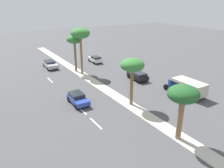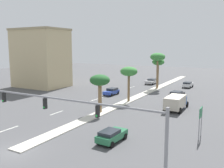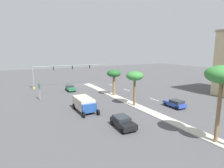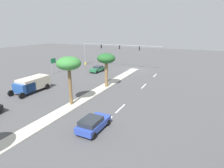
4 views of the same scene
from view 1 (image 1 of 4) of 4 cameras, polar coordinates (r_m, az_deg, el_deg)
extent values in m
plane|color=#4C4C4F|center=(30.66, 2.51, -4.26)|extent=(160.00, 160.00, 0.00)
cube|color=beige|center=(36.54, -4.12, 0.10)|extent=(1.80, 67.35, 0.12)
cube|color=silver|center=(25.35, -4.20, -10.11)|extent=(0.20, 2.80, 0.01)
cube|color=silver|center=(28.33, -7.82, -6.68)|extent=(0.20, 2.80, 0.01)
cube|color=silver|center=(39.71, -15.71, 0.99)|extent=(0.20, 2.80, 0.01)
cylinder|color=olive|center=(22.57, 17.18, -8.68)|extent=(0.55, 0.55, 4.28)
ellipsoid|color=#235B28|center=(21.42, 17.93, -2.47)|extent=(3.00, 3.00, 1.65)
cylinder|color=brown|center=(28.51, 5.07, -0.78)|extent=(0.41, 0.41, 4.83)
ellipsoid|color=#387F38|center=(27.56, 5.27, 4.91)|extent=(3.03, 3.03, 1.67)
cylinder|color=brown|center=(42.51, -9.43, 6.92)|extent=(0.41, 0.41, 5.60)
ellipsoid|color=#387F38|center=(41.84, -9.70, 11.31)|extent=(2.88, 2.88, 1.58)
cylinder|color=olive|center=(40.93, -7.91, 7.30)|extent=(0.41, 0.41, 6.77)
ellipsoid|color=#387F38|center=(40.19, -8.20, 12.82)|extent=(3.42, 3.42, 1.88)
cube|color=#B2B2B7|center=(46.66, -15.62, 4.81)|extent=(2.11, 4.58, 0.68)
cube|color=#262B33|center=(47.06, -15.87, 5.58)|extent=(1.86, 2.54, 0.38)
cylinder|color=black|center=(45.52, -13.89, 4.13)|extent=(0.24, 0.65, 0.64)
cylinder|color=black|center=(45.06, -16.18, 3.73)|extent=(0.24, 0.65, 0.64)
cylinder|color=black|center=(48.46, -15.01, 5.04)|extent=(0.24, 0.65, 0.64)
cylinder|color=black|center=(48.03, -17.18, 4.67)|extent=(0.24, 0.65, 0.64)
cube|color=silver|center=(49.20, -4.40, 6.36)|extent=(1.91, 3.94, 0.70)
cube|color=#262B33|center=(48.64, -4.17, 6.87)|extent=(1.67, 2.19, 0.41)
cylinder|color=black|center=(50.15, -5.94, 6.18)|extent=(0.24, 0.65, 0.64)
cylinder|color=black|center=(50.83, -4.21, 6.44)|extent=(0.24, 0.65, 0.64)
cylinder|color=black|center=(47.76, -4.59, 5.47)|extent=(0.24, 0.65, 0.64)
cylinder|color=black|center=(48.47, -2.80, 5.75)|extent=(0.24, 0.65, 0.64)
cube|color=#2D47AD|center=(29.76, -8.73, -3.98)|extent=(1.88, 3.87, 0.61)
cube|color=#262B33|center=(29.95, -9.14, -2.71)|extent=(1.67, 2.14, 0.47)
cylinder|color=black|center=(29.08, -6.09, -5.14)|extent=(0.23, 0.64, 0.64)
cylinder|color=black|center=(28.49, -9.24, -5.90)|extent=(0.23, 0.64, 0.64)
cylinder|color=black|center=(31.32, -8.20, -3.25)|extent=(0.23, 0.64, 0.64)
cylinder|color=black|center=(30.77, -11.16, -3.91)|extent=(0.23, 0.64, 0.64)
cube|color=black|center=(38.47, 6.62, 2.06)|extent=(2.21, 4.16, 0.70)
cube|color=#262B33|center=(37.91, 7.08, 2.63)|extent=(1.90, 2.33, 0.41)
cylinder|color=black|center=(39.20, 4.31, 1.97)|extent=(0.26, 0.65, 0.64)
cylinder|color=black|center=(40.19, 6.54, 2.37)|extent=(0.26, 0.65, 0.64)
cylinder|color=black|center=(37.00, 6.65, 0.70)|extent=(0.26, 0.65, 0.64)
cylinder|color=black|center=(38.04, 8.95, 1.16)|extent=(0.26, 0.65, 0.64)
cube|color=#234C99|center=(34.65, 16.95, -0.10)|extent=(2.36, 2.26, 1.37)
cube|color=beige|center=(33.55, 19.21, -0.70)|extent=(2.36, 4.81, 1.77)
cylinder|color=black|center=(34.97, 13.79, -0.79)|extent=(0.28, 0.90, 0.90)
cylinder|color=black|center=(36.61, 16.39, -0.05)|extent=(0.28, 0.90, 0.90)
cylinder|color=black|center=(32.13, 19.79, -3.45)|extent=(0.28, 0.90, 0.90)
cylinder|color=black|center=(33.91, 22.31, -2.51)|extent=(0.28, 0.90, 0.90)
camera|label=2|loc=(38.97, 84.05, -3.02)|focal=39.27mm
camera|label=3|loc=(59.26, 4.50, 17.95)|focal=30.11mm
camera|label=4|loc=(38.60, -29.95, 13.00)|focal=29.08mm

